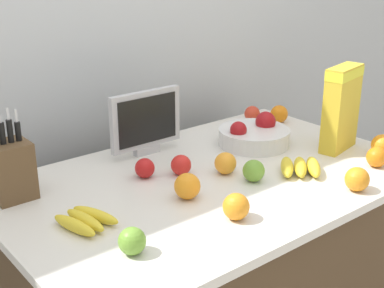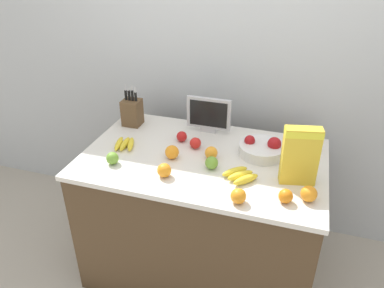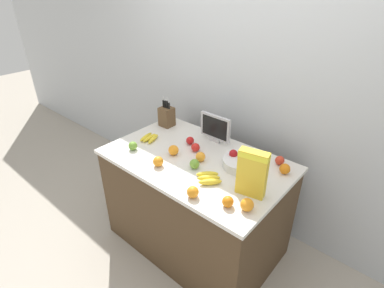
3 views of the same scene
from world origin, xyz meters
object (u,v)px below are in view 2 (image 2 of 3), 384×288
at_px(banana_bunch_right, 240,175).
at_px(apple_near_bananas, 299,138).
at_px(fruit_bowl, 262,148).
at_px(orange_front_right, 238,196).
at_px(small_monitor, 209,114).
at_px(knife_block, 132,112).
at_px(cereal_box, 300,154).
at_px(apple_front, 112,158).
at_px(apple_leftmost, 182,137).
at_px(orange_mid_left, 164,170).
at_px(apple_by_knife_block, 212,163).
at_px(orange_back_center, 312,145).
at_px(orange_mid_right, 286,196).
at_px(banana_bunch_left, 125,144).
at_px(orange_front_center, 172,152).
at_px(orange_front_left, 309,194).
at_px(orange_near_bowl, 211,153).
at_px(apple_rightmost, 195,143).

distance_m(banana_bunch_right, apple_near_bananas, 0.58).
height_order(fruit_bowl, orange_front_right, fruit_bowl).
xyz_separation_m(small_monitor, fruit_bowl, (0.39, -0.18, -0.09)).
distance_m(knife_block, cereal_box, 1.20).
height_order(banana_bunch_right, apple_front, apple_front).
bearing_deg(apple_leftmost, orange_mid_left, -84.56).
bearing_deg(banana_bunch_right, apple_by_knife_block, 163.34).
bearing_deg(knife_block, orange_back_center, -0.33).
relative_size(banana_bunch_right, orange_back_center, 2.75).
bearing_deg(apple_near_bananas, small_monitor, -176.89).
bearing_deg(orange_mid_left, fruit_bowl, 40.11).
distance_m(apple_front, orange_mid_right, 0.99).
distance_m(knife_block, banana_bunch_left, 0.32).
bearing_deg(orange_front_center, banana_bunch_left, 172.59).
xyz_separation_m(apple_front, orange_back_center, (1.09, 0.50, 0.00)).
xyz_separation_m(apple_front, apple_near_bananas, (1.01, 0.58, -0.00)).
relative_size(knife_block, orange_back_center, 3.74).
distance_m(banana_bunch_left, banana_bunch_right, 0.77).
xyz_separation_m(orange_front_left, orange_mid_right, (-0.11, -0.05, -0.01)).
relative_size(fruit_bowl, banana_bunch_right, 1.31).
relative_size(apple_front, apple_leftmost, 1.07).
xyz_separation_m(apple_by_knife_block, orange_back_center, (0.53, 0.37, 0.00)).
bearing_deg(orange_near_bowl, apple_rightmost, 144.75).
xyz_separation_m(orange_mid_right, orange_front_center, (-0.68, 0.22, 0.01)).
bearing_deg(orange_mid_right, orange_back_center, 79.25).
distance_m(banana_bunch_right, orange_near_bowl, 0.26).
xyz_separation_m(orange_front_left, orange_near_bowl, (-0.57, 0.24, -0.00)).
distance_m(orange_mid_right, orange_near_bowl, 0.54).
height_order(orange_front_left, orange_mid_right, orange_front_left).
bearing_deg(orange_front_left, apple_by_knife_block, 165.53).
distance_m(apple_leftmost, orange_front_right, 0.69).
height_order(small_monitor, orange_front_right, small_monitor).
bearing_deg(banana_bunch_left, fruit_bowl, 11.25).
relative_size(cereal_box, orange_back_center, 4.16).
bearing_deg(apple_rightmost, apple_leftmost, 151.89).
bearing_deg(apple_near_bananas, orange_front_center, -149.00).
xyz_separation_m(banana_bunch_right, orange_mid_left, (-0.40, -0.10, 0.02)).
height_order(small_monitor, apple_near_bananas, small_monitor).
relative_size(small_monitor, orange_mid_right, 4.08).
xyz_separation_m(cereal_box, apple_rightmost, (-0.62, 0.18, -0.14)).
height_order(apple_front, orange_front_left, orange_front_left).
bearing_deg(banana_bunch_right, orange_front_left, -13.39).
height_order(cereal_box, apple_front, cereal_box).
relative_size(banana_bunch_right, orange_front_right, 2.72).
relative_size(orange_front_left, orange_mid_left, 1.05).
height_order(apple_front, orange_mid_right, same).
relative_size(small_monitor, fruit_bowl, 1.05).
distance_m(banana_bunch_left, orange_mid_right, 1.04).
xyz_separation_m(small_monitor, cereal_box, (0.60, -0.42, 0.05)).
xyz_separation_m(small_monitor, orange_near_bowl, (0.11, -0.32, -0.09)).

